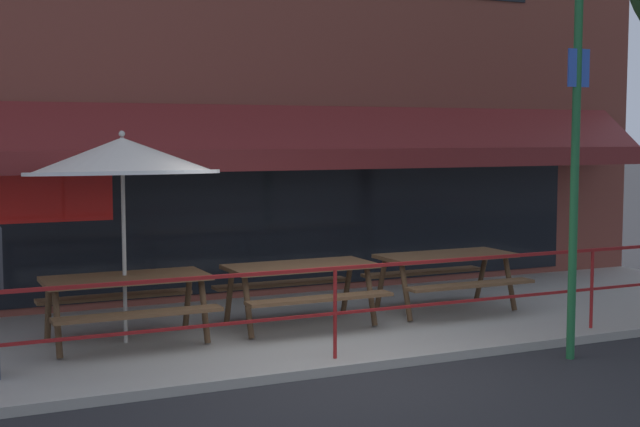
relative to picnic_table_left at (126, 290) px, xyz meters
name	(u,v)px	position (x,y,z in m)	size (l,w,h in m)	color
ground_plane	(348,375)	(1.82, -1.88, -0.71)	(120.00, 120.00, 0.00)	#232326
patio_deck	(273,331)	(1.82, 0.12, -0.66)	(15.00, 4.00, 0.10)	#9E998E
restaurant_building	(212,42)	(1.81, 2.35, 3.03)	(15.00, 1.60, 7.52)	brown
patio_railing	(335,292)	(1.82, -1.58, 0.09)	(13.84, 0.04, 0.97)	maroon
picnic_table_left	(126,290)	(0.00, 0.00, 0.00)	(1.80, 1.42, 0.76)	brown
picnic_table_centre	(300,277)	(2.12, 0.01, 0.00)	(1.80, 1.42, 0.76)	brown
picnic_table_right	(446,266)	(4.25, 0.05, 0.00)	(1.80, 1.42, 0.76)	brown
patio_umbrella_left	(122,157)	(0.00, 0.06, 1.47)	(2.14, 2.14, 2.38)	#B7B2A8
street_sign_pole	(575,153)	(4.30, -2.33, 1.53)	(0.28, 0.09, 4.35)	#1E6033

